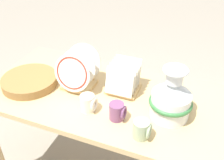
# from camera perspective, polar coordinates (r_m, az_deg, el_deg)

# --- Properties ---
(display_table) EXTENTS (1.55, 0.73, 0.75)m
(display_table) POSITION_cam_1_polar(r_m,az_deg,el_deg) (1.62, 0.00, -5.77)
(display_table) COLOR tan
(display_table) RESTS_ON ground_plane
(ceramic_vase) EXTENTS (0.23, 0.23, 0.30)m
(ceramic_vase) POSITION_cam_1_polar(r_m,az_deg,el_deg) (1.39, 12.78, -3.83)
(ceramic_vase) COLOR silver
(ceramic_vase) RESTS_ON display_table
(dish_rack_round_plates) EXTENTS (0.23, 0.21, 0.25)m
(dish_rack_round_plates) POSITION_cam_1_polar(r_m,az_deg,el_deg) (1.59, -7.54, 1.35)
(dish_rack_round_plates) COLOR tan
(dish_rack_round_plates) RESTS_ON display_table
(dish_rack_square_plates) EXTENTS (0.19, 0.19, 0.19)m
(dish_rack_square_plates) POSITION_cam_1_polar(r_m,az_deg,el_deg) (1.57, 2.53, -0.22)
(dish_rack_square_plates) COLOR tan
(dish_rack_square_plates) RESTS_ON display_table
(wicker_charger_stack) EXTENTS (0.34, 0.34, 0.05)m
(wicker_charger_stack) POSITION_cam_1_polar(r_m,az_deg,el_deg) (1.72, -17.48, -0.18)
(wicker_charger_stack) COLOR olive
(wicker_charger_stack) RESTS_ON display_table
(mug_plum_glaze) EXTENTS (0.09, 0.08, 0.10)m
(mug_plum_glaze) POSITION_cam_1_polar(r_m,az_deg,el_deg) (1.38, 1.20, -6.87)
(mug_plum_glaze) COLOR #7A4770
(mug_plum_glaze) RESTS_ON display_table
(mug_cream_glaze) EXTENTS (0.09, 0.08, 0.10)m
(mug_cream_glaze) POSITION_cam_1_polar(r_m,az_deg,el_deg) (1.43, -5.18, -5.04)
(mug_cream_glaze) COLOR silver
(mug_cream_glaze) RESTS_ON display_table
(mug_sage_glaze) EXTENTS (0.09, 0.08, 0.10)m
(mug_sage_glaze) POSITION_cam_1_polar(r_m,az_deg,el_deg) (1.29, 6.55, -10.65)
(mug_sage_glaze) COLOR #9EB28E
(mug_sage_glaze) RESTS_ON display_table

